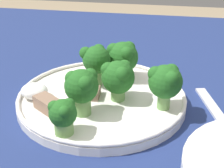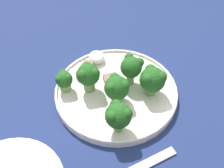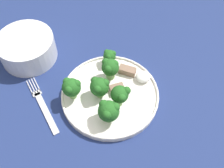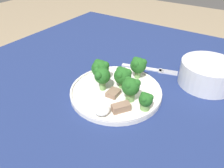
{
  "view_description": "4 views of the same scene",
  "coord_description": "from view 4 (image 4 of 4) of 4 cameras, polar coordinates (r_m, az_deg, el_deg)",
  "views": [
    {
      "loc": [
        -0.11,
        0.43,
        0.98
      ],
      "look_at": [
        -0.03,
        0.02,
        0.77
      ],
      "focal_mm": 50.0,
      "sensor_mm": 36.0,
      "label": 1
    },
    {
      "loc": [
        -0.36,
        0.12,
        1.16
      ],
      "look_at": [
        -0.01,
        0.04,
        0.76
      ],
      "focal_mm": 42.0,
      "sensor_mm": 36.0,
      "label": 2
    },
    {
      "loc": [
        -0.1,
        -0.31,
        1.32
      ],
      "look_at": [
        -0.01,
        0.05,
        0.78
      ],
      "focal_mm": 42.0,
      "sensor_mm": 36.0,
      "label": 3
    },
    {
      "loc": [
        0.39,
        0.29,
        1.11
      ],
      "look_at": [
        -0.01,
        0.02,
        0.78
      ],
      "focal_mm": 35.0,
      "sensor_mm": 36.0,
      "label": 4
    }
  ],
  "objects": [
    {
      "name": "table",
      "position": [
        0.67,
        -2.2,
        -8.84
      ],
      "size": [
        1.2,
        1.03,
        0.74
      ],
      "color": "navy",
      "rests_on": "ground_plane"
    },
    {
      "name": "fork",
      "position": [
        0.73,
        9.56,
        3.91
      ],
      "size": [
        0.07,
        0.18,
        0.0
      ],
      "color": "silver",
      "rests_on": "table"
    },
    {
      "name": "broccoli_floret_front_left",
      "position": [
        0.54,
        4.99,
        -0.7
      ],
      "size": [
        0.05,
        0.05,
        0.06
      ],
      "color": "#709E56",
      "rests_on": "dinner_plate"
    },
    {
      "name": "meat_slice_middle_slice",
      "position": [
        0.58,
        0.36,
        -2.36
      ],
      "size": [
        0.04,
        0.03,
        0.01
      ],
      "color": "#846651",
      "rests_on": "dinner_plate"
    },
    {
      "name": "broccoli_floret_center_back",
      "position": [
        0.64,
        6.88,
        4.89
      ],
      "size": [
        0.05,
        0.05,
        0.06
      ],
      "color": "#709E56",
      "rests_on": "dinner_plate"
    },
    {
      "name": "broccoli_floret_center_left",
      "position": [
        0.62,
        -3.11,
        4.1
      ],
      "size": [
        0.05,
        0.05,
        0.06
      ],
      "color": "#709E56",
      "rests_on": "dinner_plate"
    },
    {
      "name": "broccoli_floret_near_rim_left",
      "position": [
        0.58,
        -3.12,
        2.13
      ],
      "size": [
        0.04,
        0.04,
        0.07
      ],
      "color": "#709E56",
      "rests_on": "dinner_plate"
    },
    {
      "name": "cream_bowl",
      "position": [
        0.69,
        23.64,
        2.36
      ],
      "size": [
        0.16,
        0.16,
        0.07
      ],
      "color": "silver",
      "rests_on": "table"
    },
    {
      "name": "broccoli_floret_back_left",
      "position": [
        0.59,
        2.77,
        2.19
      ],
      "size": [
        0.05,
        0.05,
        0.06
      ],
      "color": "#709E56",
      "rests_on": "dinner_plate"
    },
    {
      "name": "meat_slice_front_slice",
      "position": [
        0.53,
        2.35,
        -6.12
      ],
      "size": [
        0.05,
        0.04,
        0.02
      ],
      "color": "#846651",
      "rests_on": "dinner_plate"
    },
    {
      "name": "broccoli_floret_mid_cluster",
      "position": [
        0.53,
        8.8,
        -4.2
      ],
      "size": [
        0.04,
        0.03,
        0.05
      ],
      "color": "#709E56",
      "rests_on": "dinner_plate"
    },
    {
      "name": "dinner_plate",
      "position": [
        0.6,
        1.01,
        -1.94
      ],
      "size": [
        0.25,
        0.25,
        0.02
      ],
      "color": "white",
      "rests_on": "table"
    },
    {
      "name": "sauce_dollop",
      "position": [
        0.52,
        -2.6,
        -6.78
      ],
      "size": [
        0.04,
        0.04,
        0.02
      ],
      "color": "white",
      "rests_on": "dinner_plate"
    }
  ]
}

